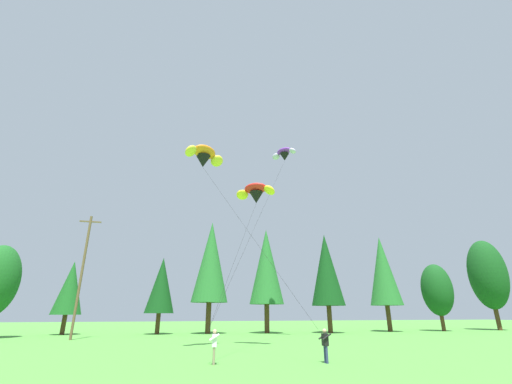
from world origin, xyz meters
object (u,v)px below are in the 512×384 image
object	(u,v)px
kite_flyer_near	(214,344)
parafoil_kite_far_red_yellow	(256,193)
kite_flyer_mid	(325,343)
parafoil_kite_mid_orange	(204,156)
utility_pole	(82,272)
parafoil_kite_high_purple	(284,154)

from	to	relation	value
kite_flyer_near	parafoil_kite_far_red_yellow	world-z (taller)	parafoil_kite_far_red_yellow
kite_flyer_mid	parafoil_kite_mid_orange	size ratio (longest dim) A/B	0.12
utility_pole	parafoil_kite_mid_orange	xyz separation A→B (m)	(10.76, -13.72, 8.16)
kite_flyer_near	parafoil_kite_far_red_yellow	xyz separation A→B (m)	(4.16, 7.55, 11.29)
parafoil_kite_high_purple	kite_flyer_mid	bearing A→B (deg)	-103.80
kite_flyer_mid	parafoil_kite_mid_orange	bearing A→B (deg)	131.00
parafoil_kite_far_red_yellow	parafoil_kite_high_purple	bearing A→B (deg)	56.46
kite_flyer_near	kite_flyer_mid	size ratio (longest dim) A/B	1.00
parafoil_kite_far_red_yellow	kite_flyer_near	bearing A→B (deg)	-118.85
kite_flyer_mid	parafoil_kite_far_red_yellow	xyz separation A→B (m)	(-1.67, 8.41, 11.29)
utility_pole	parafoil_kite_high_purple	size ratio (longest dim) A/B	0.62
parafoil_kite_mid_orange	parafoil_kite_far_red_yellow	xyz separation A→B (m)	(4.71, 1.07, -2.40)
utility_pole	parafoil_kite_far_red_yellow	distance (m)	20.79
kite_flyer_mid	parafoil_kite_far_red_yellow	distance (m)	14.18
parafoil_kite_high_purple	parafoil_kite_far_red_yellow	size ratio (longest dim) A/B	1.75
parafoil_kite_far_red_yellow	utility_pole	bearing A→B (deg)	140.73
utility_pole	parafoil_kite_far_red_yellow	world-z (taller)	parafoil_kite_far_red_yellow
utility_pole	kite_flyer_near	world-z (taller)	utility_pole
utility_pole	kite_flyer_near	distance (m)	23.80
utility_pole	kite_flyer_near	bearing A→B (deg)	-60.75
parafoil_kite_far_red_yellow	kite_flyer_mid	bearing A→B (deg)	-78.76
kite_flyer_mid	parafoil_kite_high_purple	xyz separation A→B (m)	(4.27, 17.38, 20.01)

